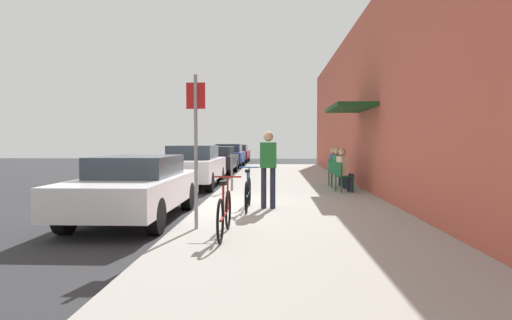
# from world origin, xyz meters

# --- Properties ---
(ground_plane) EXTENTS (60.00, 60.00, 0.00)m
(ground_plane) POSITION_xyz_m (0.00, 0.00, 0.00)
(ground_plane) COLOR #2D2D30
(sidewalk_slab) EXTENTS (4.50, 32.00, 0.12)m
(sidewalk_slab) POSITION_xyz_m (2.25, 2.00, 0.06)
(sidewalk_slab) COLOR #9E9B93
(sidewalk_slab) RESTS_ON ground_plane
(building_facade) EXTENTS (1.40, 32.00, 5.66)m
(building_facade) POSITION_xyz_m (4.65, 2.01, 2.83)
(building_facade) COLOR #BC5442
(building_facade) RESTS_ON ground_plane
(parked_car_0) EXTENTS (1.80, 4.40, 1.30)m
(parked_car_0) POSITION_xyz_m (-1.10, -1.28, 0.69)
(parked_car_0) COLOR silver
(parked_car_0) RESTS_ON ground_plane
(parked_car_1) EXTENTS (1.80, 4.40, 1.46)m
(parked_car_1) POSITION_xyz_m (-1.10, 4.91, 0.76)
(parked_car_1) COLOR silver
(parked_car_1) RESTS_ON ground_plane
(parked_car_2) EXTENTS (1.80, 4.40, 1.35)m
(parked_car_2) POSITION_xyz_m (-1.10, 11.18, 0.71)
(parked_car_2) COLOR black
(parked_car_2) RESTS_ON ground_plane
(parked_car_3) EXTENTS (1.80, 4.40, 1.44)m
(parked_car_3) POSITION_xyz_m (-1.10, 16.93, 0.74)
(parked_car_3) COLOR navy
(parked_car_3) RESTS_ON ground_plane
(parked_car_4) EXTENTS (1.80, 4.40, 1.35)m
(parked_car_4) POSITION_xyz_m (-1.10, 22.79, 0.71)
(parked_car_4) COLOR maroon
(parked_car_4) RESTS_ON ground_plane
(parking_meter) EXTENTS (0.12, 0.10, 1.32)m
(parking_meter) POSITION_xyz_m (0.45, 2.98, 0.89)
(parking_meter) COLOR slate
(parking_meter) RESTS_ON sidewalk_slab
(street_sign) EXTENTS (0.32, 0.06, 2.60)m
(street_sign) POSITION_xyz_m (0.40, -2.69, 1.64)
(street_sign) COLOR gray
(street_sign) RESTS_ON sidewalk_slab
(bicycle_0) EXTENTS (0.46, 1.71, 0.90)m
(bicycle_0) POSITION_xyz_m (0.94, -3.24, 0.48)
(bicycle_0) COLOR black
(bicycle_0) RESTS_ON sidewalk_slab
(bicycle_1) EXTENTS (0.46, 1.71, 0.90)m
(bicycle_1) POSITION_xyz_m (1.15, -0.58, 0.48)
(bicycle_1) COLOR black
(bicycle_1) RESTS_ON sidewalk_slab
(cafe_chair_0) EXTENTS (0.55, 0.55, 0.87)m
(cafe_chair_0) POSITION_xyz_m (3.71, 2.68, 0.62)
(cafe_chair_0) COLOR #14592D
(cafe_chair_0) RESTS_ON sidewalk_slab
(seated_patron_0) EXTENTS (0.50, 0.46, 1.29)m
(seated_patron_0) POSITION_xyz_m (3.77, 2.70, 0.82)
(seated_patron_0) COLOR #232838
(seated_patron_0) RESTS_ON sidewalk_slab
(cafe_chair_1) EXTENTS (0.50, 0.50, 0.87)m
(cafe_chair_1) POSITION_xyz_m (3.71, 3.64, 0.62)
(cafe_chair_1) COLOR #14592D
(cafe_chair_1) RESTS_ON sidewalk_slab
(seated_patron_1) EXTENTS (0.47, 0.41, 1.29)m
(seated_patron_1) POSITION_xyz_m (3.77, 3.65, 0.82)
(seated_patron_1) COLOR #232838
(seated_patron_1) RESTS_ON sidewalk_slab
(cafe_chair_2) EXTENTS (0.48, 0.48, 0.87)m
(cafe_chair_2) POSITION_xyz_m (3.71, 4.49, 0.62)
(cafe_chair_2) COLOR #14592D
(cafe_chair_2) RESTS_ON sidewalk_slab
(seated_patron_2) EXTENTS (0.45, 0.39, 1.29)m
(seated_patron_2) POSITION_xyz_m (3.77, 4.50, 0.82)
(seated_patron_2) COLOR #232838
(seated_patron_2) RESTS_ON sidewalk_slab
(pedestrian_standing) EXTENTS (0.36, 0.22, 1.70)m
(pedestrian_standing) POSITION_xyz_m (1.59, -0.45, 1.12)
(pedestrian_standing) COLOR #232838
(pedestrian_standing) RESTS_ON sidewalk_slab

